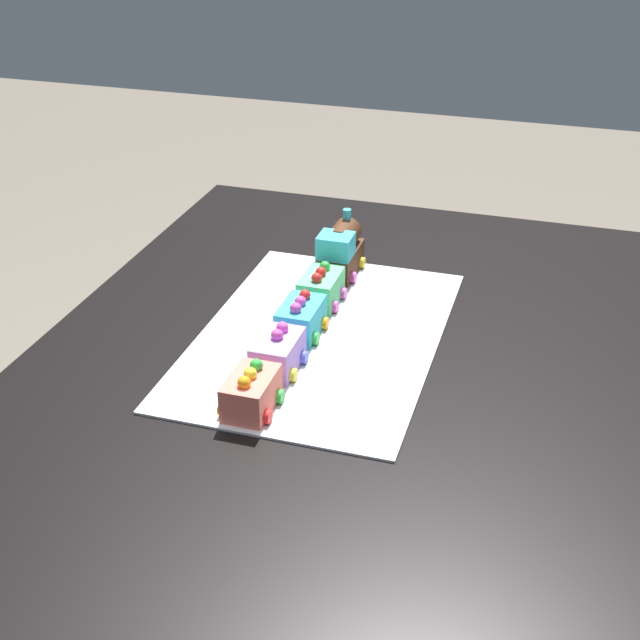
% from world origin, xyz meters
% --- Properties ---
extents(dining_table, '(1.40, 1.00, 0.74)m').
position_xyz_m(dining_table, '(0.00, 0.00, 0.63)').
color(dining_table, black).
rests_on(dining_table, ground).
extents(cake_board, '(0.60, 0.40, 0.00)m').
position_xyz_m(cake_board, '(-0.07, -0.04, 0.74)').
color(cake_board, silver).
rests_on(cake_board, dining_table).
extents(cake_locomotive, '(0.14, 0.08, 0.12)m').
position_xyz_m(cake_locomotive, '(-0.31, -0.07, 0.79)').
color(cake_locomotive, '#472816').
rests_on(cake_locomotive, cake_board).
extents(cake_car_gondola_mint_green, '(0.10, 0.08, 0.07)m').
position_xyz_m(cake_car_gondola_mint_green, '(-0.18, -0.07, 0.77)').
color(cake_car_gondola_mint_green, '#59CC7A').
rests_on(cake_car_gondola_mint_green, cake_board).
extents(cake_car_flatbed_turquoise, '(0.10, 0.08, 0.07)m').
position_xyz_m(cake_car_flatbed_turquoise, '(-0.06, -0.07, 0.77)').
color(cake_car_flatbed_turquoise, '#38B7C6').
rests_on(cake_car_flatbed_turquoise, cake_board).
extents(cake_car_caboose_lavender, '(0.10, 0.08, 0.07)m').
position_xyz_m(cake_car_caboose_lavender, '(0.06, -0.07, 0.77)').
color(cake_car_caboose_lavender, '#AD84E0').
rests_on(cake_car_caboose_lavender, cake_board).
extents(cake_car_tanker_coral, '(0.10, 0.08, 0.07)m').
position_xyz_m(cake_car_tanker_coral, '(0.17, -0.07, 0.77)').
color(cake_car_tanker_coral, '#F27260').
rests_on(cake_car_tanker_coral, cake_board).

